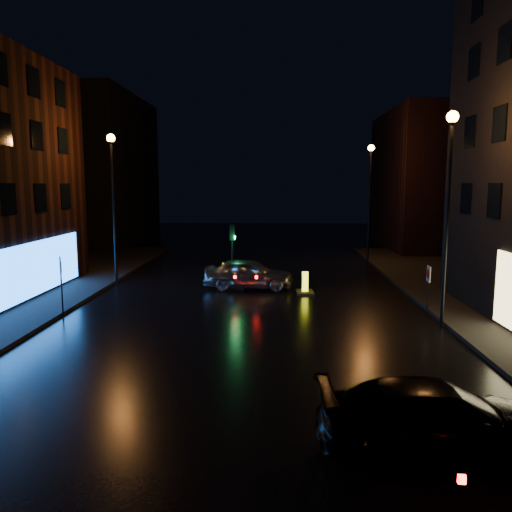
# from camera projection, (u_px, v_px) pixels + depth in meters

# --- Properties ---
(ground) EXTENTS (120.00, 120.00, 0.00)m
(ground) POSITION_uv_depth(u_px,v_px,m) (233.00, 385.00, 14.16)
(ground) COLOR black
(ground) RESTS_ON ground
(building_far_left) EXTENTS (8.00, 16.00, 14.00)m
(building_far_left) POSITION_uv_depth(u_px,v_px,m) (98.00, 170.00, 48.39)
(building_far_left) COLOR black
(building_far_left) RESTS_ON ground
(building_far_right) EXTENTS (8.00, 14.00, 12.00)m
(building_far_right) POSITION_uv_depth(u_px,v_px,m) (430.00, 180.00, 44.40)
(building_far_right) COLOR black
(building_far_right) RESTS_ON ground
(street_lamp_lfar) EXTENTS (0.44, 0.44, 8.37)m
(street_lamp_lfar) POSITION_uv_depth(u_px,v_px,m) (113.00, 186.00, 27.51)
(street_lamp_lfar) COLOR black
(street_lamp_lfar) RESTS_ON ground
(street_lamp_rnear) EXTENTS (0.44, 0.44, 8.37)m
(street_lamp_rnear) POSITION_uv_depth(u_px,v_px,m) (449.00, 187.00, 19.01)
(street_lamp_rnear) COLOR black
(street_lamp_rnear) RESTS_ON ground
(street_lamp_rfar) EXTENTS (0.44, 0.44, 8.37)m
(street_lamp_rfar) POSITION_uv_depth(u_px,v_px,m) (370.00, 186.00, 34.84)
(street_lamp_rfar) COLOR black
(street_lamp_rfar) RESTS_ON ground
(traffic_signal) EXTENTS (1.40, 2.40, 3.45)m
(traffic_signal) POSITION_uv_depth(u_px,v_px,m) (232.00, 277.00, 27.98)
(traffic_signal) COLOR black
(traffic_signal) RESTS_ON ground
(silver_hatchback) EXTENTS (4.94, 2.23, 1.65)m
(silver_hatchback) POSITION_uv_depth(u_px,v_px,m) (249.00, 274.00, 27.19)
(silver_hatchback) COLOR #A4A6AC
(silver_hatchback) RESTS_ON ground
(dark_sedan) EXTENTS (5.24, 2.38, 1.49)m
(dark_sedan) POSITION_uv_depth(u_px,v_px,m) (438.00, 418.00, 10.53)
(dark_sedan) COLOR black
(dark_sedan) RESTS_ON ground
(bollard_near) EXTENTS (0.92, 1.34, 1.14)m
(bollard_near) POSITION_uv_depth(u_px,v_px,m) (305.00, 289.00, 26.04)
(bollard_near) COLOR black
(bollard_near) RESTS_ON ground
(bollard_far) EXTENTS (0.96, 1.29, 1.03)m
(bollard_far) POSITION_uv_depth(u_px,v_px,m) (225.00, 277.00, 29.57)
(bollard_far) COLOR black
(bollard_far) RESTS_ON ground
(road_sign_left) EXTENTS (0.31, 0.59, 2.59)m
(road_sign_left) POSITION_uv_depth(u_px,v_px,m) (61.00, 273.00, 21.12)
(road_sign_left) COLOR black
(road_sign_left) RESTS_ON ground
(road_sign_right) EXTENTS (0.08, 0.51, 2.11)m
(road_sign_right) POSITION_uv_depth(u_px,v_px,m) (428.00, 278.00, 21.79)
(road_sign_right) COLOR black
(road_sign_right) RESTS_ON ground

